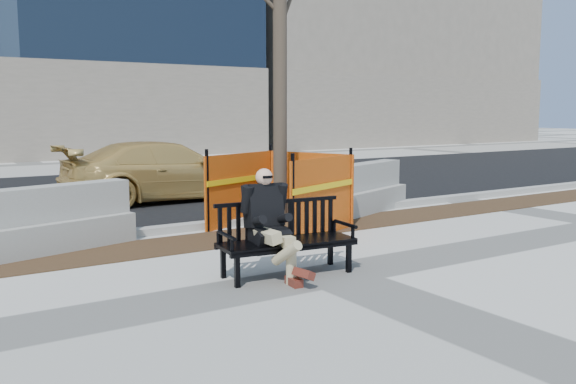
% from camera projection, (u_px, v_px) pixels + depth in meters
% --- Properties ---
extents(ground, '(120.00, 120.00, 0.00)m').
position_uv_depth(ground, '(331.00, 275.00, 7.53)').
color(ground, beige).
rests_on(ground, ground).
extents(mulch_strip, '(40.00, 1.20, 0.02)m').
position_uv_depth(mulch_strip, '(232.00, 238.00, 9.70)').
color(mulch_strip, '#47301C').
rests_on(mulch_strip, ground).
extents(asphalt_street, '(60.00, 10.40, 0.01)m').
position_uv_depth(asphalt_street, '(112.00, 194.00, 14.87)').
color(asphalt_street, black).
rests_on(asphalt_street, ground).
extents(curb, '(60.00, 0.25, 0.12)m').
position_uv_depth(curb, '(206.00, 225.00, 10.49)').
color(curb, '#9E9B93').
rests_on(curb, ground).
extents(bench, '(1.76, 0.79, 0.91)m').
position_uv_depth(bench, '(287.00, 275.00, 7.52)').
color(bench, black).
rests_on(bench, ground).
extents(seated_man, '(0.66, 0.99, 1.31)m').
position_uv_depth(seated_man, '(268.00, 277.00, 7.45)').
color(seated_man, black).
rests_on(seated_man, ground).
extents(tree_fence, '(3.56, 3.56, 6.84)m').
position_uv_depth(tree_fence, '(280.00, 230.00, 10.39)').
color(tree_fence, '#E05011').
rests_on(tree_fence, ground).
extents(sedan, '(4.55, 1.86, 1.32)m').
position_uv_depth(sedan, '(167.00, 200.00, 13.77)').
color(sedan, tan).
rests_on(sedan, ground).
extents(jersey_barrier_left, '(3.37, 1.49, 0.95)m').
position_uv_depth(jersey_barrier_left, '(20.00, 256.00, 8.48)').
color(jersey_barrier_left, '#99978F').
rests_on(jersey_barrier_left, ground).
extents(jersey_barrier_right, '(3.41, 1.86, 0.97)m').
position_uv_depth(jersey_barrier_right, '(351.00, 215.00, 11.87)').
color(jersey_barrier_right, '#98968E').
rests_on(jersey_barrier_right, ground).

